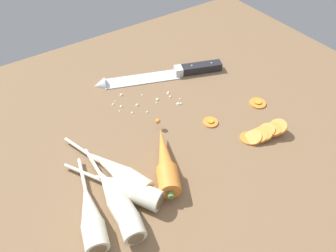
{
  "coord_description": "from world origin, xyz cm",
  "views": [
    {
      "loc": [
        -27.48,
        -42.99,
        51.37
      ],
      "look_at": [
        0.0,
        -2.0,
        1.5
      ],
      "focal_mm": 33.89,
      "sensor_mm": 36.0,
      "label": 1
    }
  ],
  "objects_px": {
    "parsnip_outer": "(126,210)",
    "carrot_slice_stray_mid": "(258,103)",
    "parsnip_front": "(127,188)",
    "parsnip_back": "(118,171)",
    "carrot_slice_stray_near": "(211,122)",
    "chefs_knife": "(158,75)",
    "whole_carrot": "(165,161)",
    "parsnip_mid_left": "(113,193)",
    "carrot_slice_stack": "(263,133)",
    "parsnip_mid_right": "(91,215)"
  },
  "relations": [
    {
      "from": "chefs_knife",
      "to": "carrot_slice_stack",
      "type": "relative_size",
      "value": 3.25
    },
    {
      "from": "carrot_slice_stack",
      "to": "carrot_slice_stray_mid",
      "type": "xyz_separation_m",
      "value": [
        0.07,
        0.08,
        -0.01
      ]
    },
    {
      "from": "parsnip_back",
      "to": "parsnip_outer",
      "type": "bearing_deg",
      "value": -108.0
    },
    {
      "from": "parsnip_outer",
      "to": "carrot_slice_stack",
      "type": "bearing_deg",
      "value": 0.68
    },
    {
      "from": "parsnip_mid_right",
      "to": "parsnip_outer",
      "type": "bearing_deg",
      "value": -25.91
    },
    {
      "from": "parsnip_mid_left",
      "to": "carrot_slice_stack",
      "type": "relative_size",
      "value": 1.87
    },
    {
      "from": "parsnip_front",
      "to": "carrot_slice_stack",
      "type": "xyz_separation_m",
      "value": [
        0.32,
        -0.04,
        -0.01
      ]
    },
    {
      "from": "whole_carrot",
      "to": "carrot_slice_stray_mid",
      "type": "bearing_deg",
      "value": 7.16
    },
    {
      "from": "parsnip_mid_left",
      "to": "parsnip_outer",
      "type": "xyz_separation_m",
      "value": [
        0.0,
        -0.04,
        0.0
      ]
    },
    {
      "from": "parsnip_mid_left",
      "to": "carrot_slice_stack",
      "type": "height_order",
      "value": "parsnip_mid_left"
    },
    {
      "from": "whole_carrot",
      "to": "carrot_slice_stray_near",
      "type": "height_order",
      "value": "whole_carrot"
    },
    {
      "from": "carrot_slice_stray_mid",
      "to": "whole_carrot",
      "type": "bearing_deg",
      "value": -172.84
    },
    {
      "from": "carrot_slice_stray_near",
      "to": "carrot_slice_stray_mid",
      "type": "bearing_deg",
      "value": -5.23
    },
    {
      "from": "whole_carrot",
      "to": "parsnip_back",
      "type": "relative_size",
      "value": 0.82
    },
    {
      "from": "whole_carrot",
      "to": "parsnip_outer",
      "type": "bearing_deg",
      "value": -156.07
    },
    {
      "from": "parsnip_front",
      "to": "parsnip_outer",
      "type": "relative_size",
      "value": 1.12
    },
    {
      "from": "carrot_slice_stray_near",
      "to": "carrot_slice_stray_mid",
      "type": "relative_size",
      "value": 0.87
    },
    {
      "from": "parsnip_mid_right",
      "to": "parsnip_outer",
      "type": "height_order",
      "value": "same"
    },
    {
      "from": "parsnip_back",
      "to": "carrot_slice_stray_near",
      "type": "bearing_deg",
      "value": 4.31
    },
    {
      "from": "parsnip_outer",
      "to": "carrot_slice_stray_near",
      "type": "relative_size",
      "value": 4.99
    },
    {
      "from": "parsnip_front",
      "to": "parsnip_back",
      "type": "height_order",
      "value": "same"
    },
    {
      "from": "parsnip_back",
      "to": "parsnip_outer",
      "type": "distance_m",
      "value": 0.09
    },
    {
      "from": "parsnip_mid_right",
      "to": "carrot_slice_stack",
      "type": "distance_m",
      "value": 0.4
    },
    {
      "from": "parsnip_front",
      "to": "parsnip_back",
      "type": "relative_size",
      "value": 0.86
    },
    {
      "from": "parsnip_back",
      "to": "carrot_slice_stray_near",
      "type": "xyz_separation_m",
      "value": [
        0.25,
        0.02,
        -0.02
      ]
    },
    {
      "from": "parsnip_front",
      "to": "parsnip_mid_left",
      "type": "distance_m",
      "value": 0.03
    },
    {
      "from": "parsnip_outer",
      "to": "chefs_knife",
      "type": "bearing_deg",
      "value": 49.9
    },
    {
      "from": "parsnip_outer",
      "to": "parsnip_front",
      "type": "bearing_deg",
      "value": 59.88
    },
    {
      "from": "parsnip_front",
      "to": "parsnip_back",
      "type": "bearing_deg",
      "value": 84.77
    },
    {
      "from": "carrot_slice_stack",
      "to": "whole_carrot",
      "type": "bearing_deg",
      "value": 168.11
    },
    {
      "from": "parsnip_outer",
      "to": "carrot_slice_stray_mid",
      "type": "distance_m",
      "value": 0.42
    },
    {
      "from": "parsnip_outer",
      "to": "whole_carrot",
      "type": "bearing_deg",
      "value": 23.93
    },
    {
      "from": "parsnip_mid_left",
      "to": "parsnip_back",
      "type": "distance_m",
      "value": 0.05
    },
    {
      "from": "parsnip_mid_left",
      "to": "carrot_slice_stray_near",
      "type": "distance_m",
      "value": 0.28
    },
    {
      "from": "whole_carrot",
      "to": "parsnip_mid_left",
      "type": "height_order",
      "value": "whole_carrot"
    },
    {
      "from": "chefs_knife",
      "to": "parsnip_front",
      "type": "distance_m",
      "value": 0.37
    },
    {
      "from": "parsnip_front",
      "to": "parsnip_mid_right",
      "type": "height_order",
      "value": "same"
    },
    {
      "from": "whole_carrot",
      "to": "carrot_slice_stack",
      "type": "distance_m",
      "value": 0.23
    },
    {
      "from": "whole_carrot",
      "to": "parsnip_outer",
      "type": "xyz_separation_m",
      "value": [
        -0.12,
        -0.05,
        -0.0
      ]
    },
    {
      "from": "carrot_slice_stack",
      "to": "carrot_slice_stray_mid",
      "type": "distance_m",
      "value": 0.11
    },
    {
      "from": "carrot_slice_stray_near",
      "to": "parsnip_mid_left",
      "type": "bearing_deg",
      "value": -168.37
    },
    {
      "from": "parsnip_mid_right",
      "to": "carrot_slice_stray_mid",
      "type": "height_order",
      "value": "parsnip_mid_right"
    },
    {
      "from": "parsnip_front",
      "to": "carrot_slice_stack",
      "type": "distance_m",
      "value": 0.32
    },
    {
      "from": "parsnip_front",
      "to": "whole_carrot",
      "type": "bearing_deg",
      "value": 7.36
    },
    {
      "from": "whole_carrot",
      "to": "parsnip_front",
      "type": "bearing_deg",
      "value": -172.64
    },
    {
      "from": "chefs_knife",
      "to": "carrot_slice_stray_mid",
      "type": "height_order",
      "value": "chefs_knife"
    },
    {
      "from": "chefs_knife",
      "to": "parsnip_mid_left",
      "type": "bearing_deg",
      "value": -134.74
    },
    {
      "from": "whole_carrot",
      "to": "carrot_slice_stray_mid",
      "type": "height_order",
      "value": "whole_carrot"
    },
    {
      "from": "whole_carrot",
      "to": "parsnip_back",
      "type": "height_order",
      "value": "whole_carrot"
    },
    {
      "from": "whole_carrot",
      "to": "carrot_slice_stray_near",
      "type": "relative_size",
      "value": 5.27
    }
  ]
}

